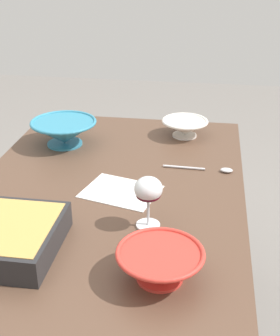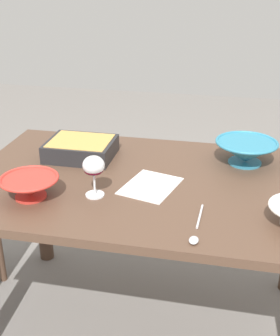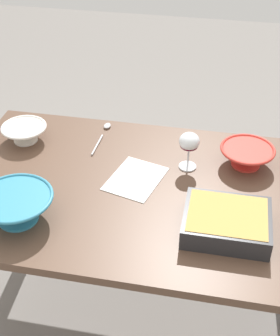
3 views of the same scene
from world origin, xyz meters
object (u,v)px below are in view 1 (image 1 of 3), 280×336
(serving_spoon, at_px, (212,169))
(small_bowl, at_px, (64,131))
(mixing_bowl, at_px, (160,263))
(dining_table, at_px, (106,224))
(wine_glass, at_px, (148,192))
(napkin, at_px, (121,192))
(casserole_dish, at_px, (13,236))
(serving_bowl, at_px, (185,127))

(serving_spoon, bearing_deg, small_bowl, 75.47)
(mixing_bowl, relative_size, small_bowl, 0.82)
(dining_table, relative_size, mixing_bowl, 6.68)
(wine_glass, relative_size, serving_spoon, 0.63)
(napkin, bearing_deg, mixing_bowl, -156.90)
(napkin, bearing_deg, casserole_dish, 148.13)
(wine_glass, bearing_deg, small_bowl, 37.38)
(casserole_dish, xyz_separation_m, serving_bowl, (0.87, -0.39, -0.00))
(casserole_dish, relative_size, small_bowl, 1.09)
(dining_table, distance_m, wine_glass, 0.33)
(casserole_dish, relative_size, serving_bowl, 1.49)
(mixing_bowl, xyz_separation_m, napkin, (0.41, 0.18, -0.04))
(dining_table, height_order, serving_spoon, serving_spoon)
(serving_spoon, bearing_deg, mixing_bowl, 169.31)
(casserole_dish, distance_m, napkin, 0.42)
(napkin, bearing_deg, small_bowl, 40.02)
(dining_table, height_order, napkin, napkin)
(mixing_bowl, bearing_deg, small_bowl, 31.70)
(mixing_bowl, bearing_deg, serving_bowl, 0.16)
(casserole_dish, height_order, serving_spoon, casserole_dish)
(mixing_bowl, bearing_deg, dining_table, 29.99)
(serving_bowl, distance_m, serving_spoon, 0.34)
(small_bowl, distance_m, napkin, 0.47)
(wine_glass, distance_m, napkin, 0.25)
(dining_table, distance_m, napkin, 0.13)
(small_bowl, distance_m, serving_bowl, 0.50)
(napkin, bearing_deg, wine_glass, -148.19)
(small_bowl, bearing_deg, dining_table, -146.59)
(dining_table, height_order, casserole_dish, casserole_dish)
(small_bowl, distance_m, serving_spoon, 0.61)
(mixing_bowl, bearing_deg, serving_spoon, -10.69)
(casserole_dish, height_order, small_bowl, small_bowl)
(mixing_bowl, height_order, small_bowl, small_bowl)
(casserole_dish, distance_m, serving_bowl, 0.96)
(napkin, bearing_deg, serving_bowl, -18.54)
(dining_table, height_order, mixing_bowl, mixing_bowl)
(casserole_dish, bearing_deg, mixing_bowl, -98.44)
(dining_table, bearing_deg, serving_spoon, -56.95)
(dining_table, relative_size, small_bowl, 5.49)
(wine_glass, xyz_separation_m, serving_spoon, (0.39, -0.18, -0.10))
(serving_bowl, xyz_separation_m, napkin, (-0.52, 0.17, -0.04))
(small_bowl, height_order, serving_bowl, small_bowl)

